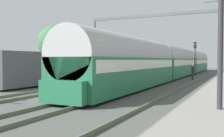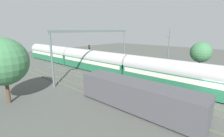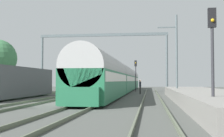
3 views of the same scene
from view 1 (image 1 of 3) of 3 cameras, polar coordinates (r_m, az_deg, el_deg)
The scene contains 11 objects.
ground at distance 16.87m, azimuth -8.84°, elevation -5.68°, with size 120.00×120.00×0.00m, color #4A4D49.
track_west at distance 18.12m, azimuth -14.36°, elevation -4.94°, with size 1.52×60.00×0.16m.
track_east at distance 15.77m, azimuth -2.48°, elevation -5.89°, with size 1.52×60.00×0.16m.
track_far_east at distance 14.31m, azimuth 12.68°, elevation -6.74°, with size 1.52×60.00×0.16m.
passenger_train at distance 35.37m, azimuth 13.55°, elevation 1.43°, with size 2.93×49.20×3.82m.
freight_car at distance 25.01m, azimuth -13.55°, elevation 0.13°, with size 2.80×13.00×2.70m.
person_crossing at distance 30.21m, azimuth 16.96°, elevation -0.45°, with size 0.27×0.42×1.73m.
railway_signal_near at distance 7.61m, azimuth 22.34°, elevation 9.14°, with size 0.36×0.30×4.98m.
railway_signal_far at distance 38.39m, azimuth 17.42°, elevation 3.01°, with size 0.36×0.30×4.70m.
catenary_gantry at distance 33.30m, azimuth 8.98°, elevation 8.27°, with size 17.03×0.28×7.86m.
tree_west_background at distance 38.97m, azimuth -12.02°, elevation 5.44°, with size 5.07×5.07×7.21m.
Camera 1 is at (9.45, -13.80, 2.21)m, focal length 42.50 mm.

